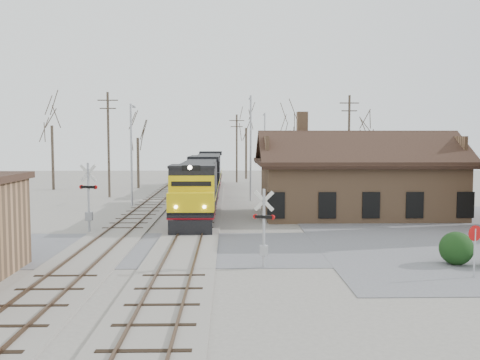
{
  "coord_description": "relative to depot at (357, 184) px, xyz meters",
  "views": [
    {
      "loc": [
        2.3,
        -27.99,
        5.81
      ],
      "look_at": [
        3.08,
        9.0,
        2.95
      ],
      "focal_mm": 40.0,
      "sensor_mm": 36.0,
      "label": 1
    }
  ],
  "objects": [
    {
      "name": "depot",
      "position": [
        0.0,
        0.0,
        0.0
      ],
      "size": [
        15.2,
        9.31,
        7.9
      ],
      "color": "#98704E",
      "rests_on": "ground"
    },
    {
      "name": "tree_d",
      "position": [
        -1.51,
        31.46,
        5.66
      ],
      "size": [
        4.62,
        4.62,
        11.32
      ],
      "color": "#382D23",
      "rests_on": "ground"
    },
    {
      "name": "ground",
      "position": [
        -11.99,
        -12.0,
        -2.41
      ],
      "size": [
        140.0,
        140.0,
        0.0
      ],
      "primitive_type": "plane",
      "color": "gray",
      "rests_on": "ground"
    },
    {
      "name": "utility_pole_b",
      "position": [
        -8.63,
        31.09,
        2.33
      ],
      "size": [
        2.0,
        0.24,
        9.03
      ],
      "color": "#382D23",
      "rests_on": "ground"
    },
    {
      "name": "tree_c",
      "position": [
        -7.16,
        37.74,
        6.22
      ],
      "size": [
        4.94,
        4.94,
        12.1
      ],
      "color": "#382D23",
      "rests_on": "ground"
    },
    {
      "name": "streetlight_c",
      "position": [
        -5.31,
        25.19,
        2.61
      ],
      "size": [
        0.25,
        2.04,
        8.96
      ],
      "color": "#A5A8AD",
      "rests_on": "ground"
    },
    {
      "name": "crossbuck_near",
      "position": [
        -8.12,
        -16.33,
        -0.7
      ],
      "size": [
        0.99,
        0.42,
        3.58
      ],
      "rotation": [
        0.0,
        0.0,
        -0.35
      ],
      "color": "#A5A8AD",
      "rests_on": "ground"
    },
    {
      "name": "track_main",
      "position": [
        -11.99,
        3.0,
        -2.34
      ],
      "size": [
        3.4,
        90.0,
        0.24
      ],
      "color": "gray",
      "rests_on": "ground"
    },
    {
      "name": "do_not_enter_sign",
      "position": [
        0.53,
        -18.29,
        -0.85
      ],
      "size": [
        0.64,
        0.24,
        2.23
      ],
      "rotation": [
        0.0,
        0.0,
        0.31
      ],
      "color": "#A5A8AD",
      "rests_on": "ground"
    },
    {
      "name": "locomotive_trailing",
      "position": [
        -11.99,
        19.57,
        -0.2
      ],
      "size": [
        2.83,
        18.97,
        3.98
      ],
      "color": "black",
      "rests_on": "ground"
    },
    {
      "name": "tree_a",
      "position": [
        -29.77,
        21.31,
        6.12
      ],
      "size": [
        4.88,
        4.88,
        11.96
      ],
      "color": "#382D23",
      "rests_on": "ground"
    },
    {
      "name": "crossbuck_far",
      "position": [
        -18.46,
        -6.62,
        -0.4
      ],
      "size": [
        1.21,
        0.39,
        4.32
      ],
      "rotation": [
        0.0,
        0.0,
        2.89
      ],
      "color": "#A5A8AD",
      "rests_on": "ground"
    },
    {
      "name": "locomotive_lead",
      "position": [
        -11.99,
        0.33,
        -0.2
      ],
      "size": [
        2.83,
        18.97,
        4.21
      ],
      "color": "black",
      "rests_on": "ground"
    },
    {
      "name": "utility_pole_a",
      "position": [
        -21.61,
        13.28,
        3.03
      ],
      "size": [
        2.0,
        0.24,
        10.41
      ],
      "color": "#382D23",
      "rests_on": "ground"
    },
    {
      "name": "tree_b",
      "position": [
        -20.37,
        23.09,
        4.5
      ],
      "size": [
        3.96,
        3.96,
        9.71
      ],
      "color": "#382D23",
      "rests_on": "ground"
    },
    {
      "name": "track_siding",
      "position": [
        -16.49,
        3.0,
        -2.34
      ],
      "size": [
        3.4,
        90.0,
        0.24
      ],
      "color": "gray",
      "rests_on": "ground"
    },
    {
      "name": "streetlight_a",
      "position": [
        -17.94,
        5.56,
        2.51
      ],
      "size": [
        0.25,
        2.04,
        8.77
      ],
      "color": "#A5A8AD",
      "rests_on": "ground"
    },
    {
      "name": "tree_e",
      "position": [
        6.91,
        24.25,
        4.63
      ],
      "size": [
        4.03,
        4.03,
        9.88
      ],
      "color": "#382D23",
      "rests_on": "ground"
    },
    {
      "name": "hedge_a",
      "position": [
        0.79,
        -15.92,
        -1.64
      ],
      "size": [
        1.54,
        1.54,
        1.54
      ],
      "primitive_type": "sphere",
      "color": "black",
      "rests_on": "ground"
    },
    {
      "name": "streetlight_b",
      "position": [
        -7.65,
        9.74,
        3.04
      ],
      "size": [
        0.25,
        2.04,
        9.81
      ],
      "color": "#A5A8AD",
      "rests_on": "ground"
    },
    {
      "name": "road",
      "position": [
        -11.99,
        -12.0,
        -2.39
      ],
      "size": [
        60.0,
        9.0,
        0.03
      ],
      "primitive_type": "cube",
      "color": "#5C5C61",
      "rests_on": "ground"
    },
    {
      "name": "utility_pole_c",
      "position": [
        2.74,
        15.12,
        2.97
      ],
      "size": [
        2.0,
        0.24,
        10.29
      ],
      "color": "#382D23",
      "rests_on": "ground"
    }
  ]
}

